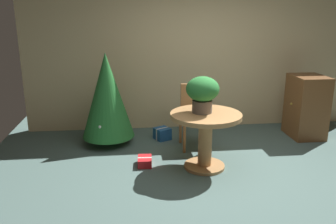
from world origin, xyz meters
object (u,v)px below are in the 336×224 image
at_px(wooden_chair_far, 194,112).
at_px(gift_box_blue, 162,134).
at_px(wooden_cabinet, 306,106).
at_px(flower_vase, 203,92).
at_px(round_dining_table, 205,130).
at_px(holiday_tree, 107,95).
at_px(gift_box_red, 145,161).

bearing_deg(wooden_chair_far, gift_box_blue, 145.62).
height_order(gift_box_blue, wooden_cabinet, wooden_cabinet).
relative_size(flower_vase, wooden_cabinet, 0.46).
xyz_separation_m(round_dining_table, wooden_cabinet, (1.92, 1.04, -0.02)).
bearing_deg(gift_box_blue, round_dining_table, -67.85).
bearing_deg(round_dining_table, flower_vase, 133.64).
height_order(holiday_tree, gift_box_blue, holiday_tree).
bearing_deg(wooden_cabinet, holiday_tree, 179.86).
height_order(round_dining_table, wooden_cabinet, wooden_cabinet).
xyz_separation_m(round_dining_table, flower_vase, (-0.04, 0.04, 0.50)).
relative_size(flower_vase, holiday_tree, 0.33).
height_order(round_dining_table, holiday_tree, holiday_tree).
bearing_deg(wooden_chair_far, round_dining_table, -90.00).
bearing_deg(round_dining_table, wooden_chair_far, 90.00).
distance_m(round_dining_table, flower_vase, 0.50).
distance_m(round_dining_table, gift_box_blue, 1.30).
relative_size(wooden_chair_far, holiday_tree, 0.67).
relative_size(holiday_tree, wooden_cabinet, 1.40).
relative_size(gift_box_blue, wooden_cabinet, 0.30).
bearing_deg(flower_vase, wooden_chair_far, 86.85).
xyz_separation_m(gift_box_red, gift_box_blue, (0.33, 0.98, 0.04)).
relative_size(flower_vase, wooden_chair_far, 0.49).
bearing_deg(round_dining_table, gift_box_red, 168.88).
height_order(flower_vase, wooden_chair_far, flower_vase).
xyz_separation_m(holiday_tree, wooden_cabinet, (3.23, -0.01, -0.27)).
distance_m(flower_vase, gift_box_blue, 1.50).
bearing_deg(gift_box_red, round_dining_table, -11.12).
height_order(round_dining_table, wooden_chair_far, wooden_chair_far).
relative_size(flower_vase, gift_box_red, 1.72).
distance_m(flower_vase, wooden_chair_far, 0.92).
height_order(flower_vase, holiday_tree, holiday_tree).
relative_size(round_dining_table, holiday_tree, 0.64).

